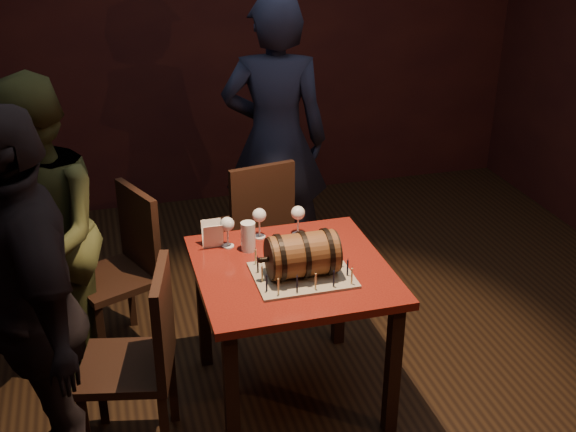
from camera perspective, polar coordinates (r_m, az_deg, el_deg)
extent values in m
plane|color=black|center=(3.93, 1.14, -12.83)|extent=(5.00, 5.00, 0.00)
cube|color=black|center=(5.62, -6.19, 14.69)|extent=(5.00, 0.04, 2.80)
cube|color=#55120E|center=(3.43, 0.31, -4.33)|extent=(0.90, 0.90, 0.04)
cube|color=black|center=(3.26, -4.48, -14.15)|extent=(0.06, 0.06, 0.71)
cube|color=black|center=(3.45, 8.28, -11.91)|extent=(0.06, 0.06, 0.71)
cube|color=black|center=(3.87, -6.70, -7.18)|extent=(0.06, 0.06, 0.71)
cube|color=black|center=(4.03, 4.06, -5.67)|extent=(0.06, 0.06, 0.71)
cube|color=gray|center=(3.34, 1.15, -4.69)|extent=(0.45, 0.35, 0.01)
cylinder|color=brown|center=(3.29, 1.16, -3.07)|extent=(0.30, 0.20, 0.20)
cylinder|color=black|center=(3.26, -0.73, -3.32)|extent=(0.02, 0.22, 0.22)
cylinder|color=black|center=(3.29, 1.16, -3.07)|extent=(0.02, 0.22, 0.22)
cylinder|color=black|center=(3.32, 3.02, -2.82)|extent=(0.02, 0.22, 0.22)
cylinder|color=black|center=(3.25, -1.47, -3.42)|extent=(0.01, 0.19, 0.19)
cylinder|color=black|center=(3.33, 3.74, -2.73)|extent=(0.01, 0.19, 0.19)
cylinder|color=black|center=(3.25, -1.83, -3.46)|extent=(0.04, 0.02, 0.02)
sphere|color=black|center=(3.24, -2.18, -3.51)|extent=(0.03, 0.03, 0.03)
cylinder|color=#F2DB91|center=(3.16, -0.77, -5.60)|extent=(0.01, 0.01, 0.08)
cylinder|color=black|center=(3.14, -0.77, -4.90)|extent=(0.00, 0.00, 0.01)
cylinder|color=black|center=(3.18, 0.72, -5.39)|extent=(0.01, 0.01, 0.08)
cylinder|color=black|center=(3.16, 0.73, -4.69)|extent=(0.00, 0.00, 0.01)
cylinder|color=#F2DB91|center=(3.20, 2.19, -5.18)|extent=(0.01, 0.01, 0.08)
cylinder|color=black|center=(3.18, 2.21, -4.48)|extent=(0.00, 0.00, 0.01)
cylinder|color=black|center=(3.22, 3.64, -4.97)|extent=(0.01, 0.01, 0.08)
cylinder|color=black|center=(3.20, 3.66, -4.28)|extent=(0.00, 0.00, 0.01)
cylinder|color=#F2DB91|center=(3.25, 5.06, -4.76)|extent=(0.01, 0.01, 0.08)
cylinder|color=black|center=(3.23, 5.09, -4.07)|extent=(0.00, 0.00, 0.01)
cylinder|color=black|center=(3.31, 4.73, -4.10)|extent=(0.01, 0.01, 0.08)
cylinder|color=black|center=(3.29, 4.76, -3.42)|extent=(0.00, 0.00, 0.01)
cylinder|color=#F2DB91|center=(3.38, 4.24, -3.42)|extent=(0.01, 0.01, 0.08)
cylinder|color=black|center=(3.36, 4.27, -2.75)|extent=(0.00, 0.00, 0.01)
cylinder|color=black|center=(3.45, 3.78, -2.77)|extent=(0.01, 0.01, 0.08)
cylinder|color=black|center=(3.43, 3.80, -2.10)|extent=(0.00, 0.00, 0.01)
cylinder|color=#F2DB91|center=(3.48, 2.89, -2.54)|extent=(0.01, 0.01, 0.08)
cylinder|color=black|center=(3.46, 2.91, -1.88)|extent=(0.00, 0.00, 0.01)
cylinder|color=black|center=(3.45, 1.55, -2.72)|extent=(0.01, 0.01, 0.08)
cylinder|color=black|center=(3.43, 1.56, -2.05)|extent=(0.00, 0.00, 0.01)
cylinder|color=#F2DB91|center=(3.43, 0.19, -2.89)|extent=(0.01, 0.01, 0.08)
cylinder|color=black|center=(3.41, 0.19, -2.23)|extent=(0.00, 0.00, 0.01)
cylinder|color=black|center=(3.41, -1.19, -3.07)|extent=(0.01, 0.01, 0.08)
cylinder|color=black|center=(3.39, -1.19, -2.40)|extent=(0.00, 0.00, 0.01)
cylinder|color=#F2DB91|center=(3.40, -2.58, -3.25)|extent=(0.01, 0.01, 0.08)
cylinder|color=black|center=(3.38, -2.59, -2.58)|extent=(0.00, 0.00, 0.01)
cylinder|color=black|center=(3.33, -2.40, -3.88)|extent=(0.01, 0.01, 0.08)
cylinder|color=black|center=(3.31, -2.42, -3.20)|extent=(0.00, 0.00, 0.01)
cylinder|color=#F2DB91|center=(3.26, -2.06, -4.59)|extent=(0.01, 0.01, 0.08)
cylinder|color=black|center=(3.24, -2.07, -3.90)|extent=(0.00, 0.00, 0.01)
cylinder|color=black|center=(3.19, -1.70, -5.32)|extent=(0.01, 0.01, 0.08)
cylinder|color=black|center=(3.16, -1.71, -4.62)|extent=(0.00, 0.00, 0.01)
cylinder|color=silver|center=(3.61, -4.76, -2.38)|extent=(0.06, 0.06, 0.01)
cylinder|color=silver|center=(3.59, -4.79, -1.72)|extent=(0.01, 0.01, 0.09)
sphere|color=silver|center=(3.55, -4.83, -0.64)|extent=(0.07, 0.07, 0.07)
sphere|color=#591114|center=(3.56, -4.82, -0.74)|extent=(0.05, 0.05, 0.05)
cylinder|color=silver|center=(3.69, -2.25, -1.64)|extent=(0.06, 0.06, 0.01)
cylinder|color=silver|center=(3.67, -2.27, -0.99)|extent=(0.01, 0.01, 0.09)
sphere|color=silver|center=(3.64, -2.29, 0.07)|extent=(0.07, 0.07, 0.07)
cylinder|color=silver|center=(3.71, 0.78, -1.45)|extent=(0.06, 0.06, 0.01)
cylinder|color=silver|center=(3.69, 0.79, -0.80)|extent=(0.01, 0.01, 0.09)
sphere|color=silver|center=(3.66, 0.80, 0.26)|extent=(0.07, 0.07, 0.07)
sphere|color=#BF594C|center=(3.66, 0.79, 0.16)|extent=(0.05, 0.05, 0.05)
cylinder|color=silver|center=(3.54, -3.17, -1.63)|extent=(0.07, 0.07, 0.15)
cylinder|color=#9E5414|center=(3.54, -3.16, -1.88)|extent=(0.06, 0.06, 0.11)
cylinder|color=white|center=(3.51, -3.18, -0.92)|extent=(0.06, 0.06, 0.02)
cube|color=black|center=(4.46, -2.91, -1.00)|extent=(0.46, 0.46, 0.04)
cube|color=black|center=(4.76, -1.76, -2.33)|extent=(0.04, 0.04, 0.43)
cube|color=black|center=(4.65, -5.59, -3.16)|extent=(0.04, 0.04, 0.43)
cube|color=black|center=(4.49, 0.00, -4.15)|extent=(0.04, 0.04, 0.43)
cube|color=black|center=(4.38, -4.03, -5.08)|extent=(0.04, 0.04, 0.43)
cube|color=black|center=(4.20, -2.03, 1.07)|extent=(0.40, 0.11, 0.46)
cube|color=black|center=(4.02, -13.65, -4.86)|extent=(0.53, 0.53, 0.04)
cube|color=black|center=(4.23, -16.42, -7.37)|extent=(0.04, 0.04, 0.43)
cube|color=black|center=(3.96, -14.44, -9.53)|extent=(0.04, 0.04, 0.43)
cube|color=black|center=(4.34, -12.31, -5.97)|extent=(0.04, 0.04, 0.43)
cube|color=black|center=(4.08, -10.10, -7.97)|extent=(0.04, 0.04, 0.43)
cube|color=black|center=(3.97, -11.70, -0.97)|extent=(0.19, 0.38, 0.46)
cube|color=black|center=(3.35, -12.64, -11.58)|extent=(0.48, 0.48, 0.04)
cube|color=black|center=(3.65, -14.58, -12.90)|extent=(0.04, 0.04, 0.43)
cube|color=black|center=(3.60, -9.13, -12.97)|extent=(0.04, 0.04, 0.43)
cube|color=black|center=(3.18, -9.84, -7.99)|extent=(0.13, 0.40, 0.46)
imported|color=#181C31|center=(4.57, -1.02, 5.98)|extent=(0.76, 0.60, 1.82)
imported|color=#3C4221|center=(3.76, -19.03, -1.65)|extent=(0.71, 0.86, 1.62)
imported|color=black|center=(3.06, -19.58, -7.12)|extent=(0.67, 1.08, 1.72)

